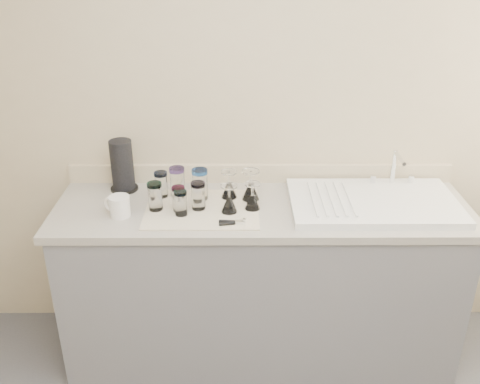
{
  "coord_description": "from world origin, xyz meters",
  "views": [
    {
      "loc": [
        -0.12,
        -1.15,
        2.11
      ],
      "look_at": [
        -0.11,
        1.15,
        1.0
      ],
      "focal_mm": 40.0,
      "sensor_mm": 36.0,
      "label": 1
    }
  ],
  "objects_px": {
    "goblet_front_right": "(252,200)",
    "white_mug": "(119,206)",
    "goblet_back_right": "(251,190)",
    "tumbler_magenta": "(155,196)",
    "tumbler_extra": "(181,203)",
    "tumbler_blue": "(179,198)",
    "goblet_front_left": "(229,203)",
    "tumbler_cyan": "(177,182)",
    "tumbler_lavender": "(198,195)",
    "can_opener": "(232,222)",
    "tumbler_teal": "(161,184)",
    "sink_unit": "(374,202)",
    "goblet_back_left": "(229,189)",
    "tumbler_purple": "(200,184)",
    "paper_towel_roll": "(122,166)"
  },
  "relations": [
    {
      "from": "sink_unit",
      "to": "paper_towel_roll",
      "type": "bearing_deg",
      "value": 171.58
    },
    {
      "from": "tumbler_cyan",
      "to": "white_mug",
      "type": "distance_m",
      "value": 0.33
    },
    {
      "from": "goblet_back_left",
      "to": "white_mug",
      "type": "height_order",
      "value": "goblet_back_left"
    },
    {
      "from": "tumbler_lavender",
      "to": "white_mug",
      "type": "xyz_separation_m",
      "value": [
        -0.37,
        -0.06,
        -0.03
      ]
    },
    {
      "from": "tumbler_teal",
      "to": "goblet_front_left",
      "type": "xyz_separation_m",
      "value": [
        0.35,
        -0.17,
        -0.02
      ]
    },
    {
      "from": "sink_unit",
      "to": "tumbler_teal",
      "type": "distance_m",
      "value": 1.07
    },
    {
      "from": "tumbler_blue",
      "to": "white_mug",
      "type": "height_order",
      "value": "tumbler_blue"
    },
    {
      "from": "tumbler_lavender",
      "to": "tumbler_extra",
      "type": "height_order",
      "value": "tumbler_lavender"
    },
    {
      "from": "tumbler_lavender",
      "to": "goblet_back_left",
      "type": "bearing_deg",
      "value": 40.19
    },
    {
      "from": "tumbler_magenta",
      "to": "tumbler_extra",
      "type": "relative_size",
      "value": 1.13
    },
    {
      "from": "tumbler_extra",
      "to": "can_opener",
      "type": "xyz_separation_m",
      "value": [
        0.24,
        -0.09,
        -0.05
      ]
    },
    {
      "from": "goblet_front_left",
      "to": "tumbler_cyan",
      "type": "bearing_deg",
      "value": 146.29
    },
    {
      "from": "tumbler_cyan",
      "to": "tumbler_magenta",
      "type": "height_order",
      "value": "tumbler_cyan"
    },
    {
      "from": "goblet_front_right",
      "to": "white_mug",
      "type": "distance_m",
      "value": 0.64
    },
    {
      "from": "tumbler_teal",
      "to": "tumbler_purple",
      "type": "relative_size",
      "value": 0.84
    },
    {
      "from": "can_opener",
      "to": "tumbler_magenta",
      "type": "bearing_deg",
      "value": 158.3
    },
    {
      "from": "goblet_front_right",
      "to": "goblet_back_right",
      "type": "bearing_deg",
      "value": 93.71
    },
    {
      "from": "tumbler_blue",
      "to": "goblet_front_right",
      "type": "xyz_separation_m",
      "value": [
        0.35,
        0.02,
        -0.02
      ]
    },
    {
      "from": "goblet_front_right",
      "to": "paper_towel_roll",
      "type": "height_order",
      "value": "paper_towel_roll"
    },
    {
      "from": "tumbler_purple",
      "to": "tumbler_teal",
      "type": "bearing_deg",
      "value": 172.25
    },
    {
      "from": "goblet_back_right",
      "to": "tumbler_teal",
      "type": "bearing_deg",
      "value": 175.7
    },
    {
      "from": "white_mug",
      "to": "tumbler_extra",
      "type": "bearing_deg",
      "value": -1.17
    },
    {
      "from": "tumbler_teal",
      "to": "white_mug",
      "type": "distance_m",
      "value": 0.26
    },
    {
      "from": "tumbler_extra",
      "to": "can_opener",
      "type": "distance_m",
      "value": 0.27
    },
    {
      "from": "goblet_front_right",
      "to": "white_mug",
      "type": "xyz_separation_m",
      "value": [
        -0.63,
        -0.06,
        -0.0
      ]
    },
    {
      "from": "tumbler_magenta",
      "to": "paper_towel_roll",
      "type": "xyz_separation_m",
      "value": [
        -0.2,
        0.24,
        0.05
      ]
    },
    {
      "from": "goblet_back_right",
      "to": "goblet_front_left",
      "type": "distance_m",
      "value": 0.17
    },
    {
      "from": "goblet_front_right",
      "to": "can_opener",
      "type": "distance_m",
      "value": 0.19
    },
    {
      "from": "tumbler_teal",
      "to": "goblet_back_left",
      "type": "distance_m",
      "value": 0.34
    },
    {
      "from": "tumbler_magenta",
      "to": "goblet_back_right",
      "type": "bearing_deg",
      "value": 13.37
    },
    {
      "from": "tumbler_purple",
      "to": "goblet_front_right",
      "type": "bearing_deg",
      "value": -22.84
    },
    {
      "from": "sink_unit",
      "to": "goblet_back_right",
      "type": "bearing_deg",
      "value": 174.7
    },
    {
      "from": "tumbler_lavender",
      "to": "goblet_front_left",
      "type": "relative_size",
      "value": 1.0
    },
    {
      "from": "goblet_back_left",
      "to": "tumbler_purple",
      "type": "bearing_deg",
      "value": -174.14
    },
    {
      "from": "tumbler_blue",
      "to": "goblet_front_left",
      "type": "relative_size",
      "value": 0.89
    },
    {
      "from": "goblet_front_left",
      "to": "tumbler_teal",
      "type": "bearing_deg",
      "value": 153.86
    },
    {
      "from": "goblet_back_right",
      "to": "goblet_front_right",
      "type": "bearing_deg",
      "value": -86.29
    },
    {
      "from": "tumbler_teal",
      "to": "goblet_front_left",
      "type": "bearing_deg",
      "value": -26.14
    },
    {
      "from": "sink_unit",
      "to": "white_mug",
      "type": "bearing_deg",
      "value": -175.27
    },
    {
      "from": "tumbler_lavender",
      "to": "goblet_front_left",
      "type": "bearing_deg",
      "value": -12.63
    },
    {
      "from": "tumbler_cyan",
      "to": "goblet_front_right",
      "type": "relative_size",
      "value": 1.14
    },
    {
      "from": "sink_unit",
      "to": "goblet_front_left",
      "type": "xyz_separation_m",
      "value": [
        -0.71,
        -0.08,
        0.04
      ]
    },
    {
      "from": "tumbler_magenta",
      "to": "tumbler_extra",
      "type": "bearing_deg",
      "value": -23.21
    },
    {
      "from": "tumbler_extra",
      "to": "goblet_back_right",
      "type": "distance_m",
      "value": 0.37
    },
    {
      "from": "tumbler_blue",
      "to": "goblet_back_left",
      "type": "height_order",
      "value": "goblet_back_left"
    },
    {
      "from": "tumbler_cyan",
      "to": "tumbler_lavender",
      "type": "height_order",
      "value": "tumbler_cyan"
    },
    {
      "from": "goblet_back_right",
      "to": "goblet_front_right",
      "type": "relative_size",
      "value": 1.16
    },
    {
      "from": "sink_unit",
      "to": "tumbler_lavender",
      "type": "relative_size",
      "value": 5.92
    },
    {
      "from": "tumbler_purple",
      "to": "tumbler_magenta",
      "type": "bearing_deg",
      "value": -150.78
    },
    {
      "from": "tumbler_extra",
      "to": "goblet_front_right",
      "type": "relative_size",
      "value": 0.92
    }
  ]
}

